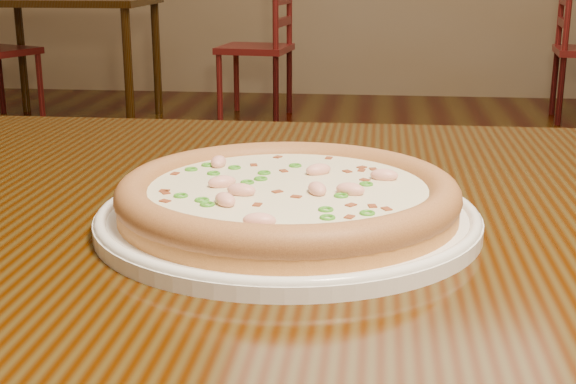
# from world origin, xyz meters

# --- Properties ---
(hero_table) EXTENTS (1.20, 0.80, 0.75)m
(hero_table) POSITION_xyz_m (-0.11, -0.78, 0.65)
(hero_table) COLOR black
(hero_table) RESTS_ON ground
(plate) EXTENTS (0.32, 0.32, 0.02)m
(plate) POSITION_xyz_m (-0.23, -0.83, 0.76)
(plate) COLOR white
(plate) RESTS_ON hero_table
(pizza) EXTENTS (0.29, 0.29, 0.03)m
(pizza) POSITION_xyz_m (-0.23, -0.83, 0.78)
(pizza) COLOR #CE8E43
(pizza) RESTS_ON plate
(bg_table_left) EXTENTS (1.00, 0.70, 0.75)m
(bg_table_left) POSITION_xyz_m (-2.03, 3.27, 0.65)
(bg_table_left) COLOR black
(bg_table_left) RESTS_ON ground
(chair_b) EXTENTS (0.47, 0.47, 0.95)m
(chair_b) POSITION_xyz_m (-0.89, 3.56, 0.44)
(chair_b) COLOR #531411
(chair_b) RESTS_ON ground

